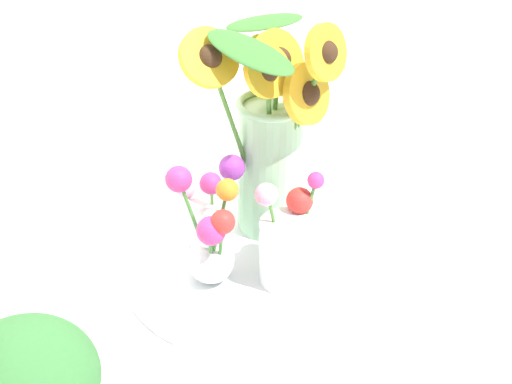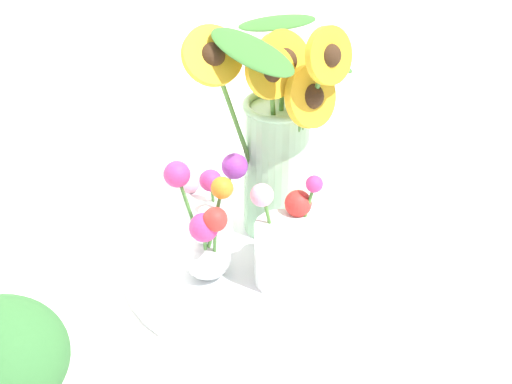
# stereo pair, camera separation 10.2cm
# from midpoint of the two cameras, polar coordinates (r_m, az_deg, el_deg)

# --- Properties ---
(ground_plane) EXTENTS (6.00, 6.00, 0.00)m
(ground_plane) POSITION_cam_midpoint_polar(r_m,az_deg,el_deg) (1.07, -0.95, -7.36)
(ground_plane) COLOR white
(serving_tray) EXTENTS (0.41, 0.41, 0.02)m
(serving_tray) POSITION_cam_midpoint_polar(r_m,az_deg,el_deg) (1.10, -2.66, -5.60)
(serving_tray) COLOR silver
(serving_tray) RESTS_ON ground_plane
(mason_jar_sunflowers) EXTENTS (0.26, 0.22, 0.36)m
(mason_jar_sunflowers) POSITION_cam_midpoint_polar(r_m,az_deg,el_deg) (1.07, -1.48, 4.25)
(mason_jar_sunflowers) COLOR #99CC9E
(mason_jar_sunflowers) RESTS_ON serving_tray
(vase_small_center) EXTENTS (0.10, 0.08, 0.16)m
(vase_small_center) POSITION_cam_midpoint_polar(r_m,az_deg,el_deg) (1.02, -0.11, -4.17)
(vase_small_center) COLOR white
(vase_small_center) RESTS_ON serving_tray
(vase_bulb_right) EXTENTS (0.08, 0.12, 0.18)m
(vase_bulb_right) POSITION_cam_midpoint_polar(r_m,az_deg,el_deg) (1.00, -6.65, -3.94)
(vase_bulb_right) COLOR white
(vase_bulb_right) RESTS_ON serving_tray
(vase_small_back) EXTENTS (0.09, 0.09, 0.16)m
(vase_small_back) POSITION_cam_midpoint_polar(r_m,az_deg,el_deg) (1.08, -6.39, -1.43)
(vase_small_back) COLOR white
(vase_small_back) RESTS_ON serving_tray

